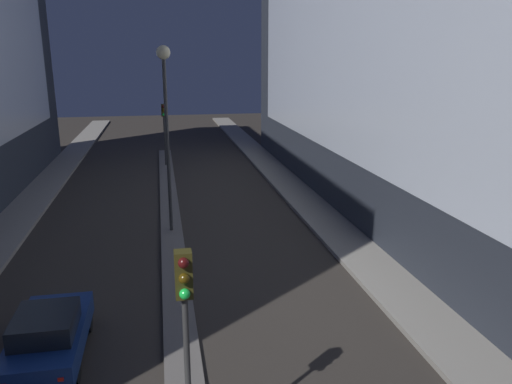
{
  "coord_description": "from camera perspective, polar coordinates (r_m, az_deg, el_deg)",
  "views": [
    {
      "loc": [
        -0.28,
        -5.79,
        8.02
      ],
      "look_at": [
        4.93,
        21.3,
        0.5
      ],
      "focal_mm": 35.0,
      "sensor_mm": 36.0,
      "label": 1
    }
  ],
  "objects": [
    {
      "name": "street_lamp",
      "position": [
        22.62,
        -10.31,
        10.47
      ],
      "size": [
        0.61,
        0.61,
        8.37
      ],
      "color": "#383838",
      "rests_on": "median_strip"
    },
    {
      "name": "median_strip",
      "position": [
        26.42,
        -9.78,
        -2.52
      ],
      "size": [
        1.0,
        36.79,
        0.12
      ],
      "color": "#66605B",
      "rests_on": "ground"
    },
    {
      "name": "building_right",
      "position": [
        27.59,
        15.4,
        17.32
      ],
      "size": [
        6.01,
        38.13,
        18.52
      ],
      "color": "#2D333D",
      "rests_on": "ground"
    },
    {
      "name": "car_left_lane",
      "position": [
        15.07,
        -22.6,
        -14.84
      ],
      "size": [
        1.81,
        4.05,
        1.5
      ],
      "color": "navy",
      "rests_on": "ground"
    },
    {
      "name": "traffic_light_mid",
      "position": [
        37.71,
        -10.48,
        8.03
      ],
      "size": [
        0.32,
        0.42,
        4.53
      ],
      "color": "#383838",
      "rests_on": "median_strip"
    },
    {
      "name": "traffic_light_near",
      "position": [
        9.56,
        -8.09,
        -13.49
      ],
      "size": [
        0.32,
        0.42,
        4.53
      ],
      "color": "#383838",
      "rests_on": "median_strip"
    }
  ]
}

